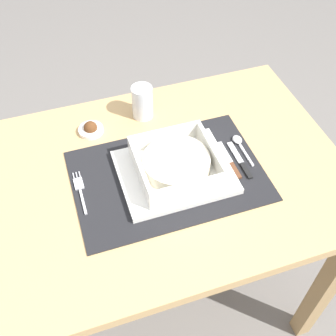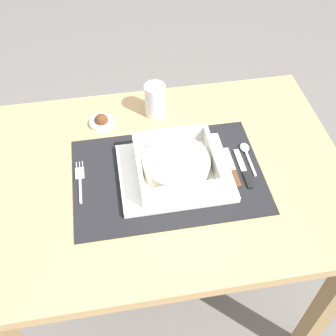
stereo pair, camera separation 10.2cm
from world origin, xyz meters
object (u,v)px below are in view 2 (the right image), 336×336
object	(u,v)px
condiment_saucer	(102,121)
spoon	(246,151)
dining_table	(163,197)
porridge_bowl	(176,165)
drinking_glass	(155,102)
fork	(80,178)
bread_knife	(233,169)
butter_knife	(244,171)

from	to	relation	value
condiment_saucer	spoon	bearing A→B (deg)	-25.53
dining_table	porridge_bowl	world-z (taller)	porridge_bowl
drinking_glass	condiment_saucer	world-z (taller)	drinking_glass
fork	condiment_saucer	world-z (taller)	condiment_saucer
fork	bread_knife	distance (m)	0.38
porridge_bowl	condiment_saucer	distance (m)	0.28
dining_table	bread_knife	xyz separation A→B (m)	(0.18, -0.03, 0.11)
bread_knife	dining_table	bearing A→B (deg)	167.09
butter_knife	fork	bearing A→B (deg)	175.07
spoon	bread_knife	xyz separation A→B (m)	(-0.05, -0.05, -0.00)
butter_knife	drinking_glass	bearing A→B (deg)	127.17
dining_table	fork	world-z (taller)	fork
fork	porridge_bowl	bearing A→B (deg)	-9.15
porridge_bowl	bread_knife	size ratio (longest dim) A/B	1.46
drinking_glass	condiment_saucer	bearing A→B (deg)	-172.64
fork	drinking_glass	world-z (taller)	drinking_glass
drinking_glass	butter_knife	bearing A→B (deg)	-54.33
butter_knife	porridge_bowl	bearing A→B (deg)	175.82
dining_table	porridge_bowl	size ratio (longest dim) A/B	4.87
fork	butter_knife	world-z (taller)	butter_knife
butter_knife	drinking_glass	size ratio (longest dim) A/B	1.31
drinking_glass	condiment_saucer	size ratio (longest dim) A/B	1.42
drinking_glass	spoon	bearing A→B (deg)	-42.76
fork	bread_knife	size ratio (longest dim) A/B	1.01
fork	spoon	world-z (taller)	spoon
porridge_bowl	butter_knife	distance (m)	0.18
porridge_bowl	bread_knife	bearing A→B (deg)	-2.63
dining_table	condiment_saucer	distance (m)	0.27
fork	spoon	xyz separation A→B (m)	(0.43, 0.02, 0.00)
porridge_bowl	spoon	distance (m)	0.20
spoon	condiment_saucer	distance (m)	0.40
porridge_bowl	bread_knife	distance (m)	0.15
butter_knife	condiment_saucer	distance (m)	0.42
spoon	butter_knife	size ratio (longest dim) A/B	0.88
spoon	condiment_saucer	bearing A→B (deg)	152.59
porridge_bowl	butter_knife	size ratio (longest dim) A/B	1.51
dining_table	fork	distance (m)	0.24
butter_knife	bread_knife	distance (m)	0.03
porridge_bowl	fork	world-z (taller)	porridge_bowl
butter_knife	bread_knife	xyz separation A→B (m)	(-0.03, 0.01, 0.00)
dining_table	spoon	world-z (taller)	spoon
butter_knife	spoon	bearing A→B (deg)	71.46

